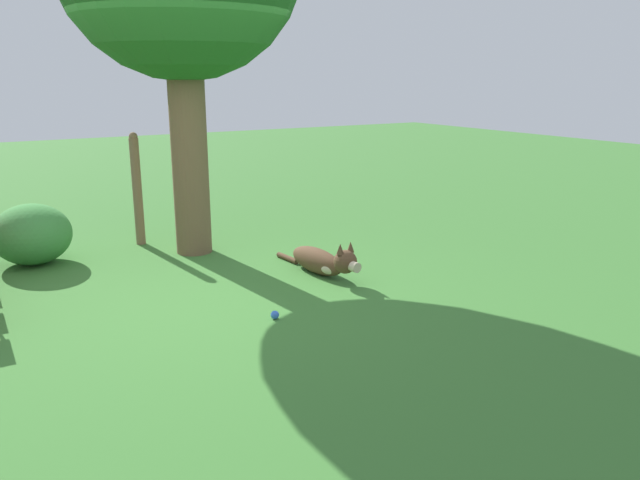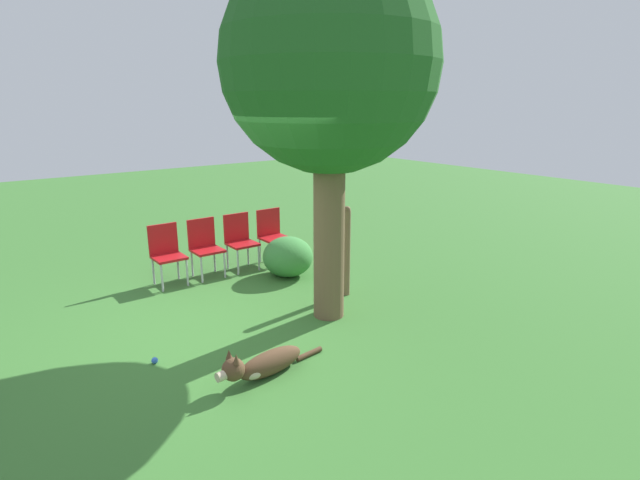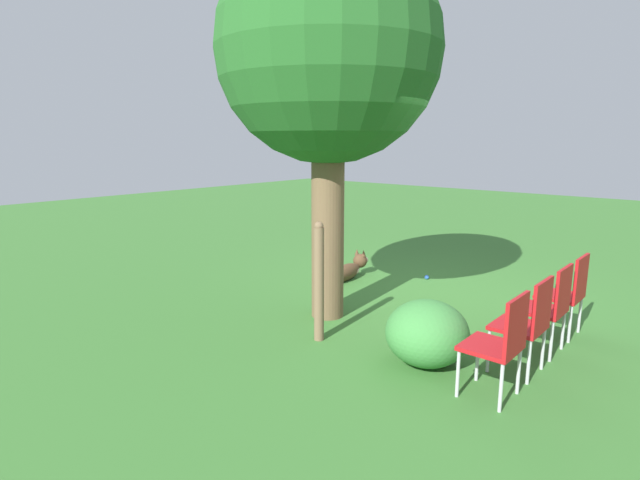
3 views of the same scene
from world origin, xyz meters
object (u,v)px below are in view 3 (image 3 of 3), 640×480
Objects in this scene: oak_tree at (328,53)px; red_chair_2 at (528,320)px; red_chair_1 at (550,304)px; red_chair_3 at (501,340)px; fence_post at (319,281)px; tennis_ball at (427,277)px; dog at (349,270)px; red_chair_0 at (568,290)px.

oak_tree is 3.44m from red_chair_2.
oak_tree is at bearing 14.54° from red_chair_1.
fence_post is at bearing 1.00° from red_chair_3.
red_chair_1 is 13.25× the size of tennis_ball.
tennis_ball is at bearing -56.36° from dog.
dog is at bearing -60.36° from fence_post.
red_chair_2 is (-1.93, -0.62, -0.13)m from fence_post.
red_chair_0 reaches higher than dog.
tennis_ball is at bearing -44.77° from red_chair_2.
red_chair_2 is at bearing 89.44° from red_chair_1.
oak_tree reaches higher than red_chair_0.
red_chair_2 is at bearing -90.56° from red_chair_3.
red_chair_0 is 0.61m from red_chair_1.
red_chair_1 reaches higher than dog.
oak_tree reaches higher than dog.
dog is 19.18× the size of tennis_ball.
oak_tree is 3.31× the size of dog.
fence_post is 2.93m from tennis_ball.
tennis_ball is (2.21, -2.23, -0.48)m from red_chair_2.
fence_post is (-0.41, 0.64, -2.38)m from oak_tree.
red_chair_1 is at bearing -90.56° from red_chair_3.
red_chair_3 is at bearing 165.10° from oak_tree.
red_chair_0 is at bearing -90.56° from red_chair_2.
red_chair_1 is at bearing -165.94° from oak_tree.
tennis_ball is at bearing -93.62° from oak_tree.
fence_post is 1.42× the size of red_chair_0.
red_chair_2 is 3.17m from tennis_ball.
red_chair_3 is at bearing 89.44° from red_chair_2.
red_chair_0 is 1.00× the size of red_chair_3.
tennis_ball is (0.27, -2.85, -0.61)m from fence_post.
red_chair_0 is (-2.37, -1.20, -2.51)m from oak_tree.
dog is at bearing -4.22° from red_chair_0.
oak_tree is 3.49m from red_chair_1.
red_chair_3 is at bearing 89.44° from red_chair_1.
red_chair_0 is 1.00× the size of red_chair_1.
oak_tree is 3.65m from red_chair_0.
red_chair_1 is (-1.94, -1.23, -0.13)m from fence_post.
dog is 1.19m from tennis_ball.
red_chair_0 is at bearing -153.21° from oak_tree.
fence_post is 1.42× the size of red_chair_3.
red_chair_0 is (-1.96, -1.83, -0.13)m from fence_post.
red_chair_1 is at bearing -147.72° from fence_post.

